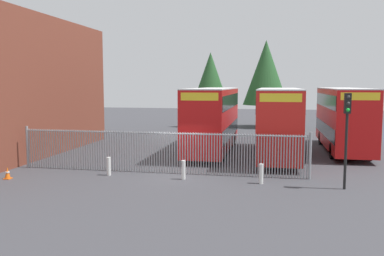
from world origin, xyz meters
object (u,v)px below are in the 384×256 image
double_decker_bus_behind_fence_left (213,117)px  bollard_center_front (183,170)px  bollard_near_left (109,166)px  traffic_light_kerbside (347,123)px  bollard_near_right (261,174)px  traffic_cone_by_gate (8,173)px  double_decker_bus_behind_fence_right (343,117)px  double_decker_bus_near_gate (278,120)px

double_decker_bus_behind_fence_left → bollard_center_front: double_decker_bus_behind_fence_left is taller
bollard_near_left → traffic_light_kerbside: bearing=-3.3°
double_decker_bus_behind_fence_left → bollard_near_right: size_ratio=11.38×
traffic_cone_by_gate → bollard_near_left: bearing=20.5°
double_decker_bus_behind_fence_right → traffic_cone_by_gate: double_decker_bus_behind_fence_right is taller
bollard_near_left → bollard_center_front: (3.98, -0.16, 0.00)m
double_decker_bus_near_gate → double_decker_bus_behind_fence_left: size_ratio=1.00×
double_decker_bus_near_gate → bollard_near_left: 11.44m
double_decker_bus_behind_fence_left → double_decker_bus_behind_fence_right: same height
bollard_near_right → traffic_light_kerbside: size_ratio=0.22×
double_decker_bus_behind_fence_left → bollard_center_front: (-0.26, -8.46, -1.95)m
double_decker_bus_behind_fence_left → bollard_center_front: size_ratio=11.38×
bollard_center_front → double_decker_bus_behind_fence_left: bearing=88.3°
bollard_center_front → traffic_light_kerbside: (7.49, -0.51, 2.51)m
bollard_near_right → traffic_cone_by_gate: (-12.40, -1.41, -0.19)m
bollard_near_left → traffic_light_kerbside: size_ratio=0.22×
double_decker_bus_near_gate → bollard_near_left: size_ratio=11.38×
double_decker_bus_near_gate → double_decker_bus_behind_fence_left: 4.53m
double_decker_bus_behind_fence_left → traffic_light_kerbside: bearing=-51.1°
traffic_cone_by_gate → traffic_light_kerbside: 16.35m
bollard_near_right → traffic_cone_by_gate: 12.48m
bollard_near_left → double_decker_bus_behind_fence_right: bearing=38.7°
double_decker_bus_behind_fence_left → traffic_cone_by_gate: (-8.86, -10.03, -2.13)m
double_decker_bus_near_gate → traffic_light_kerbside: double_decker_bus_near_gate is taller
double_decker_bus_behind_fence_right → bollard_near_left: (-13.12, -10.51, -1.95)m
traffic_light_kerbside → double_decker_bus_behind_fence_right: bearing=81.6°
traffic_cone_by_gate → traffic_light_kerbside: (16.10, 1.06, 2.70)m
bollard_near_left → double_decker_bus_near_gate: bearing=40.0°
bollard_near_left → bollard_center_front: 3.98m
bollard_center_front → bollard_near_right: (3.79, -0.16, 0.00)m
double_decker_bus_behind_fence_right → bollard_center_front: bearing=-130.6°
double_decker_bus_behind_fence_left → traffic_light_kerbside: size_ratio=2.51×
double_decker_bus_behind_fence_left → traffic_cone_by_gate: 13.55m
bollard_near_left → bollard_near_right: 7.77m
bollard_near_right → traffic_light_kerbside: 4.48m
traffic_cone_by_gate → double_decker_bus_behind_fence_left: bearing=48.5°
double_decker_bus_behind_fence_left → bollard_near_right: (3.54, -8.62, -1.95)m
bollard_center_front → bollard_near_right: 3.79m
double_decker_bus_behind_fence_left → bollard_near_left: double_decker_bus_behind_fence_left is taller
double_decker_bus_behind_fence_right → bollard_near_right: size_ratio=11.38×
bollard_near_left → bollard_center_front: same height
bollard_near_left → traffic_cone_by_gate: 4.95m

